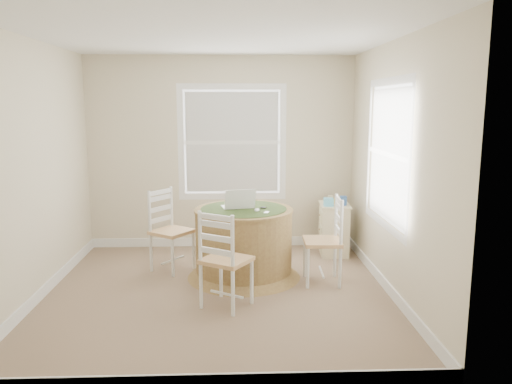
{
  "coord_description": "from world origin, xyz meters",
  "views": [
    {
      "loc": [
        0.2,
        -4.98,
        1.96
      ],
      "look_at": [
        0.42,
        0.45,
        1.0
      ],
      "focal_mm": 35.0,
      "sensor_mm": 36.0,
      "label": 1
    }
  ],
  "objects": [
    {
      "name": "chair_near",
      "position": [
        0.1,
        -0.33,
        0.47
      ],
      "size": [
        0.57,
        0.56,
        0.95
      ],
      "primitive_type": null,
      "rotation": [
        0.0,
        0.0,
        2.58
      ],
      "color": "white",
      "rests_on": "ground"
    },
    {
      "name": "chair_left",
      "position": [
        -0.56,
        0.79,
        0.47
      ],
      "size": [
        0.57,
        0.57,
        0.95
      ],
      "primitive_type": null,
      "rotation": [
        0.0,
        0.0,
        0.94
      ],
      "color": "white",
      "rests_on": "ground"
    },
    {
      "name": "round_table",
      "position": [
        0.28,
        0.52,
        0.43
      ],
      "size": [
        1.29,
        1.29,
        0.8
      ],
      "rotation": [
        0.0,
        0.0,
        -0.27
      ],
      "color": "olive",
      "rests_on": "ground"
    },
    {
      "name": "laptop",
      "position": [
        0.22,
        0.57,
        0.83
      ],
      "size": [
        0.4,
        0.37,
        0.24
      ],
      "rotation": [
        0.0,
        0.0,
        3.35
      ],
      "color": "white",
      "rests_on": "round_table"
    },
    {
      "name": "mouse",
      "position": [
        0.43,
        0.39,
        0.81
      ],
      "size": [
        0.09,
        0.11,
        0.03
      ],
      "primitive_type": "ellipsoid",
      "rotation": [
        0.0,
        0.0,
        -0.27
      ],
      "color": "white",
      "rests_on": "round_table"
    },
    {
      "name": "chair_right",
      "position": [
        1.14,
        0.29,
        0.47
      ],
      "size": [
        0.42,
        0.44,
        0.95
      ],
      "primitive_type": null,
      "rotation": [
        0.0,
        0.0,
        -1.61
      ],
      "color": "white",
      "rests_on": "ground"
    },
    {
      "name": "keys",
      "position": [
        0.51,
        0.52,
        0.8
      ],
      "size": [
        0.07,
        0.06,
        0.02
      ],
      "primitive_type": "cube",
      "rotation": [
        0.0,
        0.0,
        -0.27
      ],
      "color": "black",
      "rests_on": "round_table"
    },
    {
      "name": "tissue_box",
      "position": [
        1.4,
        1.26,
        0.72
      ],
      "size": [
        0.13,
        0.13,
        0.1
      ],
      "primitive_type": "cube",
      "rotation": [
        0.0,
        0.0,
        -0.07
      ],
      "color": "#5DB5D5",
      "rests_on": "corner_chest"
    },
    {
      "name": "room",
      "position": [
        0.17,
        0.16,
        1.3
      ],
      "size": [
        3.64,
        3.64,
        2.64
      ],
      "color": "#8D7059",
      "rests_on": "ground"
    },
    {
      "name": "box_blue",
      "position": [
        1.57,
        1.29,
        0.73
      ],
      "size": [
        0.09,
        0.09,
        0.12
      ],
      "primitive_type": "cube",
      "rotation": [
        0.0,
        0.0,
        -0.07
      ],
      "color": "#365FA2",
      "rests_on": "corner_chest"
    },
    {
      "name": "box_yellow",
      "position": [
        1.51,
        1.41,
        0.7
      ],
      "size": [
        0.16,
        0.11,
        0.06
      ],
      "primitive_type": "cube",
      "rotation": [
        0.0,
        0.0,
        -0.07
      ],
      "color": "#E8C852",
      "rests_on": "corner_chest"
    },
    {
      "name": "cup_cream",
      "position": [
        1.46,
        1.47,
        0.72
      ],
      "size": [
        0.07,
        0.07,
        0.09
      ],
      "primitive_type": "cylinder",
      "color": "beige",
      "rests_on": "corner_chest"
    },
    {
      "name": "phone",
      "position": [
        0.53,
        0.3,
        0.8
      ],
      "size": [
        0.07,
        0.1,
        0.02
      ],
      "primitive_type": "cube",
      "rotation": [
        0.0,
        0.0,
        -0.27
      ],
      "color": "#B7BABF",
      "rests_on": "round_table"
    },
    {
      "name": "corner_chest",
      "position": [
        1.48,
        1.36,
        0.34
      ],
      "size": [
        0.42,
        0.54,
        0.67
      ],
      "rotation": [
        0.0,
        0.0,
        -0.07
      ],
      "color": "beige",
      "rests_on": "ground"
    }
  ]
}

